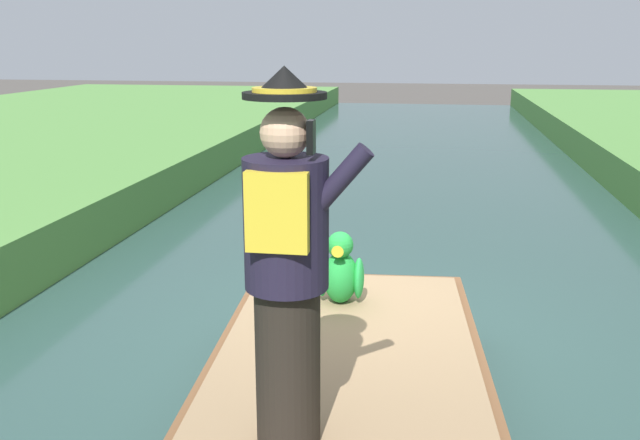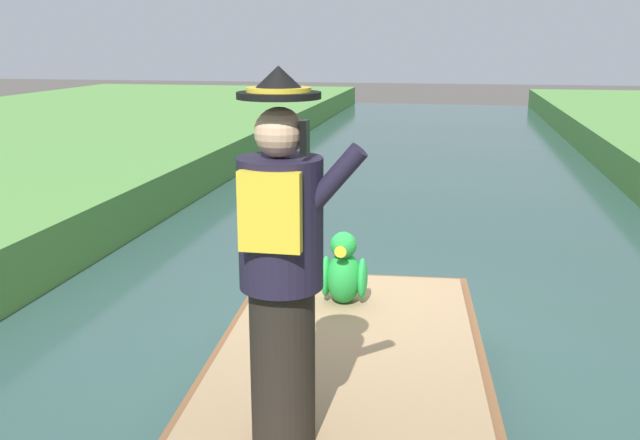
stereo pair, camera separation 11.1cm
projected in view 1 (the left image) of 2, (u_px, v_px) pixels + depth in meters
ground_plane at (369, 363)px, 5.91m from camera, size 80.00×80.00×0.00m
canal_water at (369, 358)px, 5.90m from camera, size 7.08×48.00×0.10m
boat at (343, 428)px, 4.18m from camera, size 2.09×4.32×0.61m
person_pirate at (287, 266)px, 3.27m from camera, size 0.61×0.42×1.85m
parrot_plush at (340, 272)px, 5.28m from camera, size 0.36×0.35×0.57m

